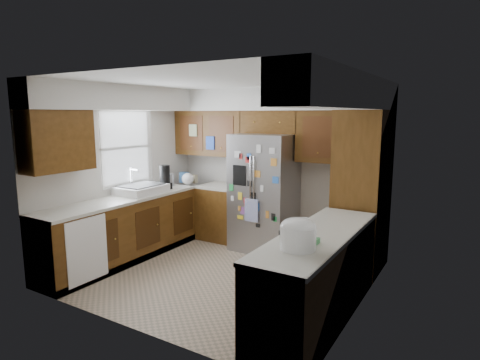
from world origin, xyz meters
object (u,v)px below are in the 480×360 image
object	(u,v)px
fridge	(264,192)
paper_towel	(303,233)
pantry	(362,191)
rice_cooker	(298,233)

from	to	relation	value
fridge	paper_towel	size ratio (longest dim) A/B	6.90
paper_towel	pantry	bearing A→B (deg)	90.38
fridge	rice_cooker	bearing A→B (deg)	-56.11
rice_cooker	paper_towel	distance (m)	0.08
pantry	rice_cooker	size ratio (longest dim) A/B	6.54
pantry	paper_towel	distance (m)	2.10
fridge	rice_cooker	world-z (taller)	fridge
paper_towel	rice_cooker	bearing A→B (deg)	-100.31
pantry	fridge	world-z (taller)	pantry
rice_cooker	paper_towel	bearing A→B (deg)	79.69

